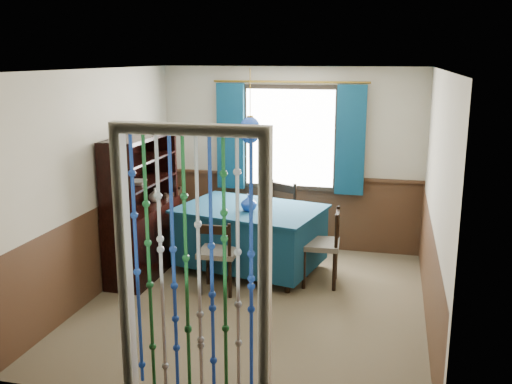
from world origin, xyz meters
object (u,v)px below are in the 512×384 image
(dining_table, at_px, (250,235))
(vase_sideboard, at_px, (155,194))
(chair_right, at_px, (323,245))
(pendant_lamp, at_px, (250,130))
(vase_table, at_px, (249,203))
(chair_near, at_px, (218,254))
(chair_far, at_px, (275,216))
(chair_left, at_px, (185,224))
(bowl_shelf, at_px, (138,182))
(sideboard, at_px, (143,227))

(dining_table, xyz_separation_m, vase_sideboard, (-1.20, -0.13, 0.48))
(chair_right, distance_m, pendant_lamp, 1.61)
(vase_table, xyz_separation_m, vase_sideboard, (-1.21, 0.01, 0.04))
(chair_near, xyz_separation_m, pendant_lamp, (0.20, 0.73, 1.32))
(chair_far, distance_m, chair_right, 1.22)
(chair_left, bearing_deg, pendant_lamp, 86.20)
(chair_near, bearing_deg, vase_table, 67.27)
(pendant_lamp, xyz_separation_m, bowl_shelf, (-1.20, -0.60, -0.57))
(chair_far, distance_m, vase_table, 0.98)
(sideboard, bearing_deg, bowl_shelf, -73.14)
(sideboard, distance_m, vase_sideboard, 0.45)
(dining_table, bearing_deg, pendant_lamp, -50.86)
(pendant_lamp, bearing_deg, chair_near, -105.09)
(chair_far, xyz_separation_m, vase_sideboard, (-1.36, -0.87, 0.44))
(bowl_shelf, bearing_deg, chair_right, 10.23)
(chair_right, relative_size, vase_sideboard, 4.89)
(dining_table, height_order, pendant_lamp, pendant_lamp)
(chair_near, distance_m, chair_left, 1.17)
(pendant_lamp, bearing_deg, dining_table, 116.57)
(sideboard, distance_m, bowl_shelf, 0.64)
(chair_left, xyz_separation_m, vase_sideboard, (-0.27, -0.31, 0.45))
(chair_far, height_order, chair_right, chair_far)
(chair_right, xyz_separation_m, sideboard, (-2.19, -0.19, 0.11))
(chair_near, xyz_separation_m, chair_left, (-0.73, 0.91, 0.04))
(dining_table, distance_m, chair_right, 0.96)
(dining_table, bearing_deg, chair_left, -178.02)
(chair_near, relative_size, sideboard, 0.50)
(chair_far, height_order, sideboard, sideboard)
(chair_near, height_order, chair_left, chair_left)
(dining_table, xyz_separation_m, sideboard, (-1.26, -0.40, 0.13))
(chair_near, distance_m, sideboard, 1.12)
(bowl_shelf, height_order, vase_sideboard, bowl_shelf)
(dining_table, height_order, bowl_shelf, bowl_shelf)
(chair_right, height_order, bowl_shelf, bowl_shelf)
(chair_far, height_order, vase_table, vase_table)
(sideboard, xyz_separation_m, vase_table, (1.27, 0.26, 0.31))
(pendant_lamp, distance_m, vase_table, 0.87)
(vase_sideboard, bearing_deg, chair_near, -31.00)
(chair_right, relative_size, vase_table, 4.88)
(dining_table, relative_size, vase_sideboard, 10.29)
(dining_table, height_order, chair_near, chair_near)
(dining_table, height_order, chair_left, chair_left)
(chair_far, bearing_deg, pendant_lamp, 104.94)
(bowl_shelf, distance_m, vase_sideboard, 0.53)
(chair_left, distance_m, vase_sideboard, 0.61)
(dining_table, relative_size, chair_far, 1.97)
(chair_right, xyz_separation_m, vase_table, (-0.91, 0.07, 0.43))
(chair_far, xyz_separation_m, vase_table, (-0.14, -0.88, 0.40))
(pendant_lamp, relative_size, vase_table, 4.77)
(chair_right, distance_m, bowl_shelf, 2.28)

